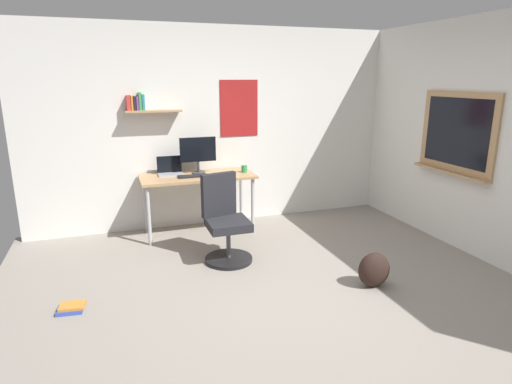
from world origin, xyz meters
TOP-DOWN VIEW (x-y plane):
  - ground_plane at (0.00, 0.00)m, footprint 5.20×5.20m
  - wall_back at (-0.01, 2.45)m, footprint 5.00×0.30m
  - desk at (-0.37, 2.06)m, footprint 1.42×0.63m
  - office_chair at (-0.27, 1.11)m, footprint 0.52×0.54m
  - laptop at (-0.69, 2.21)m, footprint 0.31×0.21m
  - monitor_primary at (-0.33, 2.16)m, footprint 0.46×0.17m
  - keyboard at (-0.44, 1.98)m, footprint 0.37×0.13m
  - computer_mouse at (-0.16, 1.98)m, footprint 0.10×0.06m
  - coffee_mug at (0.24, 2.03)m, footprint 0.08×0.08m
  - backpack at (0.91, 0.03)m, footprint 0.32×0.22m
  - book_stack_on_floor at (-1.82, 0.48)m, footprint 0.25×0.18m

SIDE VIEW (x-z plane):
  - ground_plane at x=0.00m, z-range 0.00..0.00m
  - book_stack_on_floor at x=-1.82m, z-range 0.00..0.06m
  - backpack at x=0.91m, z-range 0.00..0.34m
  - office_chair at x=-0.27m, z-range -0.07..0.88m
  - desk at x=-0.37m, z-range 0.30..1.06m
  - keyboard at x=-0.44m, z-range 0.76..0.78m
  - computer_mouse at x=-0.16m, z-range 0.76..0.79m
  - coffee_mug at x=0.24m, z-range 0.76..0.85m
  - laptop at x=-0.69m, z-range 0.70..0.93m
  - monitor_primary at x=-0.33m, z-range 0.80..1.26m
  - wall_back at x=-0.01m, z-range 0.00..2.60m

